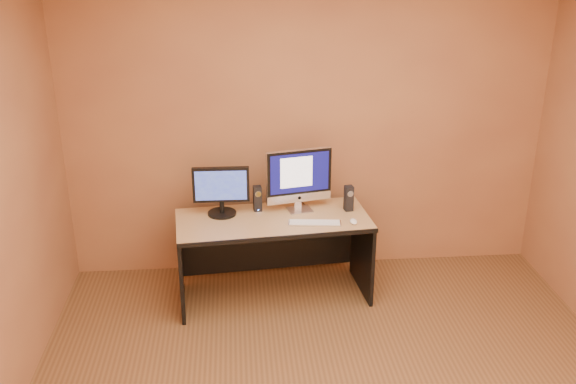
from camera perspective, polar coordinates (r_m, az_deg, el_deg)
name	(u,v)px	position (r m, az deg, el deg)	size (l,w,h in m)	color
walls	(350,225)	(3.46, 5.54, -2.95)	(4.00, 4.00, 2.60)	#A26A41
desk	(274,258)	(5.14, -1.29, -5.90)	(1.50, 0.65, 0.69)	tan
imac	(300,180)	(5.04, 1.07, 1.04)	(0.53, 0.20, 0.51)	silver
second_monitor	(221,191)	(5.02, -5.96, 0.07)	(0.45, 0.22, 0.39)	black
speaker_left	(257,198)	(5.11, -2.73, -0.58)	(0.06, 0.07, 0.21)	black
speaker_right	(349,198)	(5.13, 5.42, -0.56)	(0.06, 0.07, 0.21)	black
keyboard	(315,223)	(4.91, 2.38, -2.75)	(0.40, 0.11, 0.02)	silver
mouse	(354,221)	(4.93, 5.85, -2.61)	(0.05, 0.10, 0.03)	white
cable_a	(302,203)	(5.27, 1.30, -0.96)	(0.01, 0.01, 0.21)	black
cable_b	(299,204)	(5.26, 0.99, -1.03)	(0.01, 0.01, 0.17)	black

